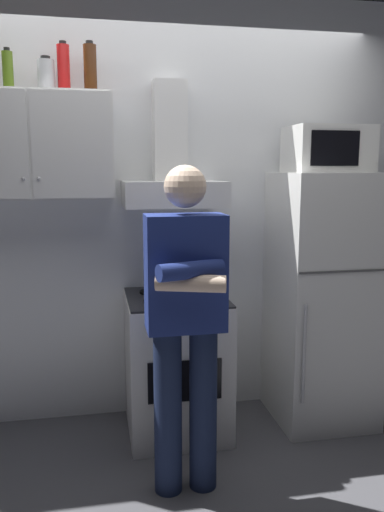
{
  "coord_description": "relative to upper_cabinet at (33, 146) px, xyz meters",
  "views": [
    {
      "loc": [
        -0.52,
        -2.69,
        1.62
      ],
      "look_at": [
        0.0,
        0.0,
        1.15
      ],
      "focal_mm": 35.57,
      "sensor_mm": 36.0,
      "label": 1
    }
  ],
  "objects": [
    {
      "name": "refrigerator",
      "position": [
        1.75,
        -0.12,
        -0.95
      ],
      "size": [
        0.6,
        0.62,
        1.6
      ],
      "color": "white",
      "rests_on": "ground_plane"
    },
    {
      "name": "bottle_canister_steel",
      "position": [
        0.09,
        0.02,
        0.39
      ],
      "size": [
        0.1,
        0.1,
        0.19
      ],
      "color": "#B2B5BA",
      "rests_on": "upper_cabinet"
    },
    {
      "name": "bottle_rum_dark",
      "position": [
        0.33,
        0.01,
        0.44
      ],
      "size": [
        0.07,
        0.07,
        0.28
      ],
      "color": "#47230F",
      "rests_on": "upper_cabinet"
    },
    {
      "name": "back_wall_tiled",
      "position": [
        0.85,
        0.23,
        -0.4
      ],
      "size": [
        4.8,
        0.1,
        2.7
      ],
      "primitive_type": "cube",
      "color": "white",
      "rests_on": "ground_plane"
    },
    {
      "name": "bottle_soda_red",
      "position": [
        0.18,
        0.05,
        0.44
      ],
      "size": [
        0.07,
        0.07,
        0.29
      ],
      "color": "red",
      "rests_on": "upper_cabinet"
    },
    {
      "name": "ground_plane",
      "position": [
        0.85,
        -0.37,
        -1.75
      ],
      "size": [
        7.0,
        7.0,
        0.0
      ],
      "primitive_type": "plane",
      "color": "#4C4C51"
    },
    {
      "name": "bottle_olive_oil",
      "position": [
        -0.11,
        -0.02,
        0.4
      ],
      "size": [
        0.06,
        0.06,
        0.22
      ],
      "color": "#4C6B19",
      "rests_on": "upper_cabinet"
    },
    {
      "name": "range_hood",
      "position": [
        0.8,
        0.0,
        -0.15
      ],
      "size": [
        0.6,
        0.44,
        0.75
      ],
      "color": "white"
    },
    {
      "name": "person_standing",
      "position": [
        0.75,
        -0.73,
        -0.85
      ],
      "size": [
        0.38,
        0.33,
        1.64
      ],
      "color": "#192342",
      "rests_on": "ground_plane"
    },
    {
      "name": "upper_cabinet",
      "position": [
        0.0,
        0.0,
        0.0
      ],
      "size": [
        0.9,
        0.37,
        0.6
      ],
      "color": "silver"
    },
    {
      "name": "stove_oven",
      "position": [
        0.8,
        -0.13,
        -1.32
      ],
      "size": [
        0.6,
        0.62,
        0.87
      ],
      "color": "white",
      "rests_on": "ground_plane"
    },
    {
      "name": "microwave",
      "position": [
        1.75,
        -0.11,
        -0.01
      ],
      "size": [
        0.48,
        0.37,
        0.28
      ],
      "color": "silver",
      "rests_on": "refrigerator"
    }
  ]
}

